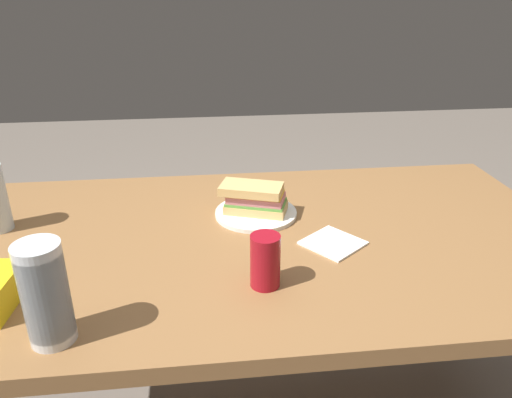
% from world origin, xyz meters
% --- Properties ---
extents(dining_table, '(1.71, 0.91, 0.74)m').
position_xyz_m(dining_table, '(0.00, 0.00, 0.65)').
color(dining_table, olive).
rests_on(dining_table, ground_plane).
extents(paper_plate, '(0.23, 0.23, 0.01)m').
position_xyz_m(paper_plate, '(-0.03, -0.13, 0.75)').
color(paper_plate, white).
rests_on(paper_plate, dining_table).
extents(sandwich, '(0.20, 0.14, 0.08)m').
position_xyz_m(sandwich, '(-0.02, -0.12, 0.79)').
color(sandwich, '#DBB26B').
rests_on(sandwich, paper_plate).
extents(soda_can_red, '(0.07, 0.07, 0.12)m').
position_xyz_m(soda_can_red, '(-0.01, 0.22, 0.80)').
color(soda_can_red, maroon).
rests_on(soda_can_red, dining_table).
extents(plastic_cup_stack, '(0.08, 0.08, 0.20)m').
position_xyz_m(plastic_cup_stack, '(0.41, 0.35, 0.84)').
color(plastic_cup_stack, silver).
rests_on(plastic_cup_stack, dining_table).
extents(paper_napkin, '(0.18, 0.18, 0.01)m').
position_xyz_m(paper_napkin, '(-0.20, 0.06, 0.74)').
color(paper_napkin, white).
rests_on(paper_napkin, dining_table).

